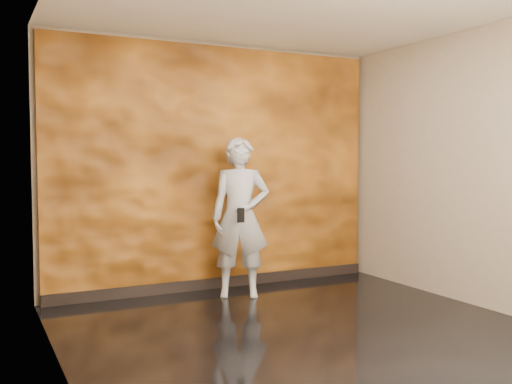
{
  "coord_description": "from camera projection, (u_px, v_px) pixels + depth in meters",
  "views": [
    {
      "loc": [
        -2.55,
        -4.07,
        1.49
      ],
      "look_at": [
        0.02,
        1.03,
        1.15
      ],
      "focal_mm": 40.0,
      "sensor_mm": 36.0,
      "label": 1
    }
  ],
  "objects": [
    {
      "name": "room",
      "position": [
        309.0,
        169.0,
        4.77
      ],
      "size": [
        4.02,
        4.02,
        2.81
      ],
      "color": "black",
      "rests_on": "ground"
    },
    {
      "name": "feature_wall",
      "position": [
        218.0,
        168.0,
        6.52
      ],
      "size": [
        3.9,
        0.06,
        2.75
      ],
      "primitive_type": "cube",
      "color": "orange",
      "rests_on": "ground"
    },
    {
      "name": "baseboard",
      "position": [
        220.0,
        282.0,
        6.57
      ],
      "size": [
        3.9,
        0.04,
        0.12
      ],
      "primitive_type": "cube",
      "color": "black",
      "rests_on": "ground"
    },
    {
      "name": "man",
      "position": [
        240.0,
        217.0,
        6.13
      ],
      "size": [
        0.74,
        0.64,
        1.71
      ],
      "primitive_type": "imported",
      "rotation": [
        0.0,
        0.0,
        -0.44
      ],
      "color": "#9498A2",
      "rests_on": "ground"
    },
    {
      "name": "phone",
      "position": [
        241.0,
        215.0,
        5.87
      ],
      "size": [
        0.08,
        0.03,
        0.15
      ],
      "primitive_type": "cube",
      "rotation": [
        0.0,
        0.0,
        0.11
      ],
      "color": "black",
      "rests_on": "man"
    }
  ]
}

